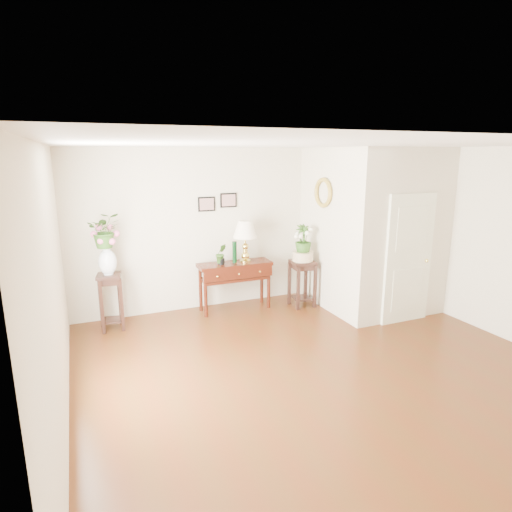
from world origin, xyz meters
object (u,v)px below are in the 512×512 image
plant_stand_a (111,302)px  table_lamp (245,242)px  console_table (235,286)px  plant_stand_b (302,283)px

plant_stand_a → table_lamp: bearing=1.6°
table_lamp → console_table: bearing=180.0°
console_table → table_lamp: 0.80m
console_table → plant_stand_a: plant_stand_a is taller
plant_stand_b → plant_stand_a: bearing=175.9°
plant_stand_a → plant_stand_b: bearing=-4.1°
plant_stand_a → plant_stand_b: (3.26, -0.23, -0.03)m
console_table → plant_stand_a: (-2.08, -0.06, 0.02)m
console_table → table_lamp: (0.20, 0.00, 0.78)m
console_table → plant_stand_b: console_table is taller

